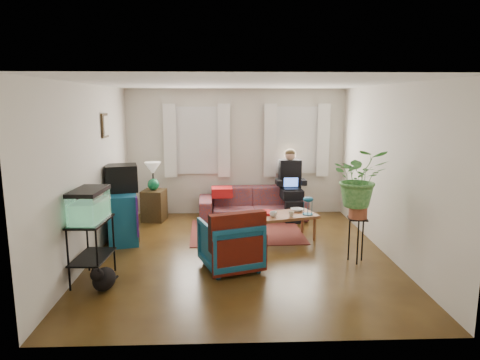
{
  "coord_description": "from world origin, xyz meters",
  "views": [
    {
      "loc": [
        -0.26,
        -6.35,
        2.35
      ],
      "look_at": [
        0.0,
        0.4,
        1.1
      ],
      "focal_mm": 32.0,
      "sensor_mm": 36.0,
      "label": 1
    }
  ],
  "objects_px": {
    "sofa": "(253,198)",
    "coffee_table": "(284,227)",
    "plant_stand": "(356,240)",
    "armchair": "(230,241)",
    "side_table": "(154,205)",
    "aquarium_stand": "(92,251)",
    "dresser": "(122,216)"
  },
  "relations": [
    {
      "from": "aquarium_stand",
      "to": "armchair",
      "type": "distance_m",
      "value": 1.86
    },
    {
      "from": "side_table",
      "to": "dresser",
      "type": "bearing_deg",
      "value": -105.6
    },
    {
      "from": "coffee_table",
      "to": "plant_stand",
      "type": "relative_size",
      "value": 1.6
    },
    {
      "from": "sofa",
      "to": "aquarium_stand",
      "type": "bearing_deg",
      "value": -130.21
    },
    {
      "from": "coffee_table",
      "to": "plant_stand",
      "type": "height_order",
      "value": "plant_stand"
    },
    {
      "from": "sofa",
      "to": "side_table",
      "type": "relative_size",
      "value": 3.46
    },
    {
      "from": "sofa",
      "to": "plant_stand",
      "type": "relative_size",
      "value": 3.19
    },
    {
      "from": "plant_stand",
      "to": "dresser",
      "type": "bearing_deg",
      "value": 162.7
    },
    {
      "from": "sofa",
      "to": "coffee_table",
      "type": "distance_m",
      "value": 1.44
    },
    {
      "from": "side_table",
      "to": "coffee_table",
      "type": "bearing_deg",
      "value": -27.86
    },
    {
      "from": "coffee_table",
      "to": "aquarium_stand",
      "type": "bearing_deg",
      "value": -166.63
    },
    {
      "from": "sofa",
      "to": "plant_stand",
      "type": "distance_m",
      "value": 2.8
    },
    {
      "from": "dresser",
      "to": "aquarium_stand",
      "type": "height_order",
      "value": "dresser"
    },
    {
      "from": "side_table",
      "to": "armchair",
      "type": "height_order",
      "value": "armchair"
    },
    {
      "from": "armchair",
      "to": "coffee_table",
      "type": "xyz_separation_m",
      "value": [
        0.94,
        1.25,
        -0.17
      ]
    },
    {
      "from": "aquarium_stand",
      "to": "plant_stand",
      "type": "distance_m",
      "value": 3.73
    },
    {
      "from": "armchair",
      "to": "aquarium_stand",
      "type": "bearing_deg",
      "value": -8.3
    },
    {
      "from": "dresser",
      "to": "aquarium_stand",
      "type": "relative_size",
      "value": 1.14
    },
    {
      "from": "side_table",
      "to": "coffee_table",
      "type": "distance_m",
      "value": 2.74
    },
    {
      "from": "side_table",
      "to": "armchair",
      "type": "bearing_deg",
      "value": -59.74
    },
    {
      "from": "sofa",
      "to": "coffee_table",
      "type": "bearing_deg",
      "value": -73.89
    },
    {
      "from": "armchair",
      "to": "plant_stand",
      "type": "distance_m",
      "value": 1.87
    },
    {
      "from": "side_table",
      "to": "aquarium_stand",
      "type": "bearing_deg",
      "value": -96.91
    },
    {
      "from": "coffee_table",
      "to": "plant_stand",
      "type": "bearing_deg",
      "value": -66.53
    },
    {
      "from": "sofa",
      "to": "armchair",
      "type": "distance_m",
      "value": 2.66
    },
    {
      "from": "side_table",
      "to": "plant_stand",
      "type": "height_order",
      "value": "plant_stand"
    },
    {
      "from": "coffee_table",
      "to": "plant_stand",
      "type": "xyz_separation_m",
      "value": [
        0.92,
        -1.08,
        0.11
      ]
    },
    {
      "from": "dresser",
      "to": "plant_stand",
      "type": "xyz_separation_m",
      "value": [
        3.68,
        -1.15,
        -0.09
      ]
    },
    {
      "from": "sofa",
      "to": "aquarium_stand",
      "type": "relative_size",
      "value": 2.62
    },
    {
      "from": "aquarium_stand",
      "to": "coffee_table",
      "type": "relative_size",
      "value": 0.76
    },
    {
      "from": "dresser",
      "to": "aquarium_stand",
      "type": "distance_m",
      "value": 1.67
    },
    {
      "from": "sofa",
      "to": "side_table",
      "type": "bearing_deg",
      "value": -179.88
    }
  ]
}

